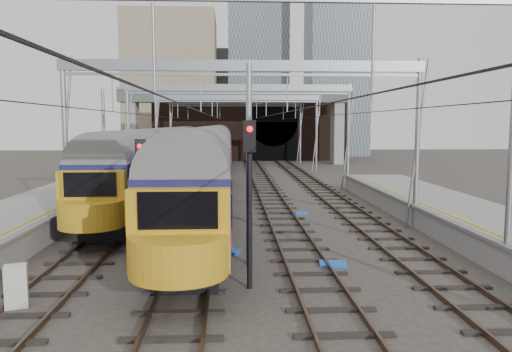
{
  "coord_description": "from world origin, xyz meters",
  "views": [
    {
      "loc": [
        -0.62,
        -15.23,
        4.96
      ],
      "look_at": [
        0.6,
        9.05,
        2.4
      ],
      "focal_mm": 35.0,
      "sensor_mm": 36.0,
      "label": 1
    }
  ],
  "objects": [
    {
      "name": "train_main",
      "position": [
        -2.0,
        29.94,
        2.49
      ],
      "size": [
        2.8,
        64.72,
        4.82
      ],
      "color": "black",
      "rests_on": "ground"
    },
    {
      "name": "tracks",
      "position": [
        0.0,
        15.0,
        0.02
      ],
      "size": [
        14.4,
        80.0,
        0.22
      ],
      "color": "#4C3828",
      "rests_on": "ground"
    },
    {
      "name": "signal_near_left",
      "position": [
        -3.5,
        0.89,
        2.85
      ],
      "size": [
        0.36,
        0.45,
        4.47
      ],
      "rotation": [
        0.0,
        0.0,
        0.39
      ],
      "color": "black",
      "rests_on": "ground"
    },
    {
      "name": "city_skyline",
      "position": [
        2.73,
        70.48,
        17.09
      ],
      "size": [
        37.5,
        27.5,
        60.0
      ],
      "color": "tan",
      "rests_on": "ground"
    },
    {
      "name": "equip_cover_c",
      "position": [
        2.94,
        1.69,
        0.06
      ],
      "size": [
        1.01,
        0.76,
        0.11
      ],
      "primitive_type": "cube",
      "rotation": [
        0.0,
        0.0,
        -0.11
      ],
      "color": "blue",
      "rests_on": "ground"
    },
    {
      "name": "train_second",
      "position": [
        -6.0,
        27.15,
        2.41
      ],
      "size": [
        2.68,
        46.43,
        4.64
      ],
      "color": "black",
      "rests_on": "ground"
    },
    {
      "name": "ground",
      "position": [
        0.0,
        0.0,
        0.0
      ],
      "size": [
        160.0,
        160.0,
        0.0
      ],
      "primitive_type": "plane",
      "color": "#38332D",
      "rests_on": "ground"
    },
    {
      "name": "relay_cabinet",
      "position": [
        -6.46,
        -1.81,
        0.57
      ],
      "size": [
        0.7,
        0.64,
        1.15
      ],
      "primitive_type": "cube",
      "rotation": [
        0.0,
        0.0,
        0.33
      ],
      "color": "silver",
      "rests_on": "ground"
    },
    {
      "name": "overhead_line",
      "position": [
        0.0,
        21.49,
        6.57
      ],
      "size": [
        16.8,
        80.0,
        8.0
      ],
      "color": "gray",
      "rests_on": "ground"
    },
    {
      "name": "overbridge",
      "position": [
        0.0,
        46.0,
        7.27
      ],
      "size": [
        28.0,
        3.0,
        9.25
      ],
      "color": "gray",
      "rests_on": "ground"
    },
    {
      "name": "equip_cover_b",
      "position": [
        3.26,
        11.72,
        0.04
      ],
      "size": [
        0.75,
        0.55,
        0.09
      ],
      "primitive_type": "cube",
      "rotation": [
        0.0,
        0.0,
        -0.04
      ],
      "color": "blue",
      "rests_on": "ground"
    },
    {
      "name": "signal_near_centre",
      "position": [
        -0.08,
        -0.67,
        3.17
      ],
      "size": [
        0.37,
        0.47,
        5.06
      ],
      "rotation": [
        0.0,
        0.0,
        -0.08
      ],
      "color": "black",
      "rests_on": "ground"
    },
    {
      "name": "retaining_wall",
      "position": [
        1.4,
        51.93,
        4.33
      ],
      "size": [
        28.0,
        2.75,
        9.0
      ],
      "color": "black",
      "rests_on": "ground"
    },
    {
      "name": "equip_cover_a",
      "position": [
        -0.79,
        3.59,
        0.05
      ],
      "size": [
        1.03,
        0.83,
        0.11
      ],
      "primitive_type": "cube",
      "rotation": [
        0.0,
        0.0,
        -0.22
      ],
      "color": "blue",
      "rests_on": "ground"
    }
  ]
}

